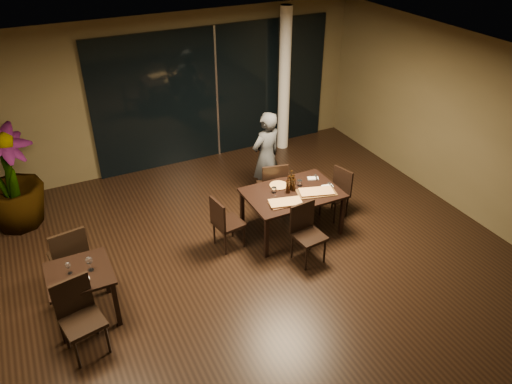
{
  "coord_description": "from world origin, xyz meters",
  "views": [
    {
      "loc": [
        -2.52,
        -5.04,
        4.92
      ],
      "look_at": [
        0.26,
        0.62,
        1.05
      ],
      "focal_mm": 35.0,
      "sensor_mm": 36.0,
      "label": 1
    }
  ],
  "objects_px": {
    "chair_main_right": "(338,190)",
    "bottle_c": "(291,180)",
    "chair_main_left": "(224,221)",
    "chair_side_far": "(70,255)",
    "chair_side_near": "(79,313)",
    "main_table": "(292,196)",
    "potted_plant": "(8,178)",
    "chair_main_far": "(273,185)",
    "diner": "(266,157)",
    "bottle_b": "(294,183)",
    "bottle_a": "(288,184)",
    "side_table": "(81,280)",
    "chair_main_near": "(306,230)"
  },
  "relations": [
    {
      "from": "side_table",
      "to": "diner",
      "type": "xyz_separation_m",
      "value": [
        3.49,
        1.6,
        0.22
      ]
    },
    {
      "from": "main_table",
      "to": "chair_main_right",
      "type": "xyz_separation_m",
      "value": [
        0.95,
        0.08,
        -0.19
      ]
    },
    {
      "from": "potted_plant",
      "to": "bottle_a",
      "type": "xyz_separation_m",
      "value": [
        3.96,
        -2.18,
        0.0
      ]
    },
    {
      "from": "chair_main_right",
      "to": "bottle_c",
      "type": "xyz_separation_m",
      "value": [
        -0.93,
        0.01,
        0.44
      ]
    },
    {
      "from": "chair_side_far",
      "to": "bottle_b",
      "type": "bearing_deg",
      "value": 169.98
    },
    {
      "from": "chair_main_far",
      "to": "chair_main_near",
      "type": "distance_m",
      "value": 1.36
    },
    {
      "from": "side_table",
      "to": "bottle_b",
      "type": "relative_size",
      "value": 2.72
    },
    {
      "from": "chair_main_far",
      "to": "chair_main_left",
      "type": "distance_m",
      "value": 1.3
    },
    {
      "from": "chair_main_right",
      "to": "chair_main_near",
      "type": "bearing_deg",
      "value": -70.18
    },
    {
      "from": "chair_side_far",
      "to": "bottle_c",
      "type": "xyz_separation_m",
      "value": [
        3.47,
        -0.05,
        0.34
      ]
    },
    {
      "from": "side_table",
      "to": "bottle_b",
      "type": "bearing_deg",
      "value": 8.84
    },
    {
      "from": "chair_main_right",
      "to": "chair_side_near",
      "type": "bearing_deg",
      "value": -91.68
    },
    {
      "from": "side_table",
      "to": "chair_main_left",
      "type": "relative_size",
      "value": 0.88
    },
    {
      "from": "main_table",
      "to": "chair_main_far",
      "type": "distance_m",
      "value": 0.66
    },
    {
      "from": "bottle_b",
      "to": "bottle_c",
      "type": "xyz_separation_m",
      "value": [
        -0.02,
        0.05,
        0.02
      ]
    },
    {
      "from": "bottle_a",
      "to": "bottle_b",
      "type": "bearing_deg",
      "value": 7.0
    },
    {
      "from": "main_table",
      "to": "chair_main_left",
      "type": "bearing_deg",
      "value": 176.68
    },
    {
      "from": "chair_main_near",
      "to": "chair_side_far",
      "type": "xyz_separation_m",
      "value": [
        -3.29,
        0.84,
        0.06
      ]
    },
    {
      "from": "chair_main_near",
      "to": "potted_plant",
      "type": "height_order",
      "value": "potted_plant"
    },
    {
      "from": "chair_main_far",
      "to": "chair_side_near",
      "type": "bearing_deg",
      "value": 37.64
    },
    {
      "from": "chair_main_left",
      "to": "bottle_b",
      "type": "height_order",
      "value": "bottle_b"
    },
    {
      "from": "chair_side_far",
      "to": "diner",
      "type": "xyz_separation_m",
      "value": [
        3.53,
        0.96,
        0.26
      ]
    },
    {
      "from": "chair_side_far",
      "to": "chair_side_near",
      "type": "relative_size",
      "value": 1.04
    },
    {
      "from": "bottle_a",
      "to": "bottle_b",
      "type": "xyz_separation_m",
      "value": [
        0.11,
        0.01,
        -0.01
      ]
    },
    {
      "from": "potted_plant",
      "to": "side_table",
      "type": "bearing_deg",
      "value": -76.66
    },
    {
      "from": "potted_plant",
      "to": "bottle_a",
      "type": "distance_m",
      "value": 4.52
    },
    {
      "from": "side_table",
      "to": "bottle_c",
      "type": "height_order",
      "value": "bottle_c"
    },
    {
      "from": "side_table",
      "to": "diner",
      "type": "height_order",
      "value": "diner"
    },
    {
      "from": "chair_main_right",
      "to": "bottle_c",
      "type": "relative_size",
      "value": 2.53
    },
    {
      "from": "diner",
      "to": "potted_plant",
      "type": "distance_m",
      "value": 4.27
    },
    {
      "from": "chair_main_left",
      "to": "chair_side_far",
      "type": "distance_m",
      "value": 2.28
    },
    {
      "from": "side_table",
      "to": "potted_plant",
      "type": "xyz_separation_m",
      "value": [
        -0.64,
        2.7,
        0.28
      ]
    },
    {
      "from": "bottle_b",
      "to": "bottle_a",
      "type": "bearing_deg",
      "value": -173.0
    },
    {
      "from": "potted_plant",
      "to": "bottle_b",
      "type": "height_order",
      "value": "potted_plant"
    },
    {
      "from": "diner",
      "to": "bottle_b",
      "type": "xyz_separation_m",
      "value": [
        -0.05,
        -1.07,
        0.05
      ]
    },
    {
      "from": "main_table",
      "to": "chair_side_near",
      "type": "height_order",
      "value": "chair_side_near"
    },
    {
      "from": "chair_main_right",
      "to": "bottle_b",
      "type": "height_order",
      "value": "bottle_b"
    },
    {
      "from": "main_table",
      "to": "potted_plant",
      "type": "bearing_deg",
      "value": 151.47
    },
    {
      "from": "chair_main_near",
      "to": "diner",
      "type": "height_order",
      "value": "diner"
    },
    {
      "from": "chair_main_left",
      "to": "bottle_a",
      "type": "xyz_separation_m",
      "value": [
        1.09,
        -0.05,
        0.4
      ]
    },
    {
      "from": "chair_main_left",
      "to": "potted_plant",
      "type": "relative_size",
      "value": 0.5
    },
    {
      "from": "side_table",
      "to": "potted_plant",
      "type": "height_order",
      "value": "potted_plant"
    },
    {
      "from": "chair_main_near",
      "to": "main_table",
      "type": "bearing_deg",
      "value": 71.12
    },
    {
      "from": "chair_main_far",
      "to": "chair_main_right",
      "type": "xyz_separation_m",
      "value": [
        0.96,
        -0.56,
        -0.06
      ]
    },
    {
      "from": "chair_main_near",
      "to": "chair_side_near",
      "type": "relative_size",
      "value": 0.93
    },
    {
      "from": "chair_side_near",
      "to": "diner",
      "type": "bearing_deg",
      "value": 18.79
    },
    {
      "from": "diner",
      "to": "bottle_c",
      "type": "xyz_separation_m",
      "value": [
        -0.07,
        -1.01,
        0.08
      ]
    },
    {
      "from": "chair_main_left",
      "to": "chair_main_right",
      "type": "relative_size",
      "value": 1.05
    },
    {
      "from": "potted_plant",
      "to": "bottle_b",
      "type": "bearing_deg",
      "value": -27.93
    },
    {
      "from": "chair_main_left",
      "to": "bottle_b",
      "type": "bearing_deg",
      "value": -100.02
    }
  ]
}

